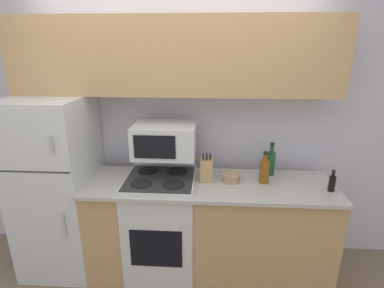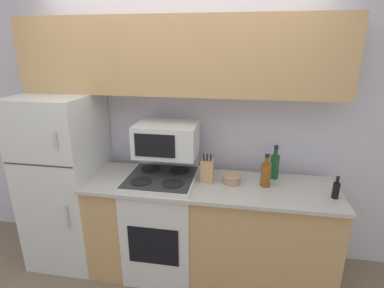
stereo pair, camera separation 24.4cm
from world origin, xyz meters
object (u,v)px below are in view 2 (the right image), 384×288
object	(u,v)px
refrigerator	(67,180)
bottle_wine_green	(275,165)
stove	(163,222)
bowl	(232,179)
knife_block	(207,171)
microwave	(167,139)
bottle_soy_sauce	(336,190)
bottle_whiskey	(266,174)

from	to	relation	value
refrigerator	bottle_wine_green	distance (m)	1.94
stove	bowl	distance (m)	0.77
knife_block	bottle_wine_green	xyz separation A→B (m)	(0.57, 0.17, 0.02)
refrigerator	stove	bearing A→B (deg)	-3.48
stove	bottle_wine_green	distance (m)	1.13
bowl	bottle_wine_green	size ratio (longest dim) A/B	0.53
microwave	bottle_wine_green	distance (m)	0.97
bowl	bottle_soy_sauce	world-z (taller)	bottle_soy_sauce
stove	bottle_soy_sauce	world-z (taller)	stove
refrigerator	microwave	world-z (taller)	refrigerator
bowl	bottle_whiskey	xyz separation A→B (m)	(0.28, -0.01, 0.07)
stove	bottle_whiskey	xyz separation A→B (m)	(0.88, 0.03, 0.54)
microwave	knife_block	distance (m)	0.44
microwave	knife_block	size ratio (longest dim) A/B	2.10
microwave	bottle_soy_sauce	distance (m)	1.41
bottle_whiskey	bowl	bearing A→B (deg)	178.37
stove	knife_block	xyz separation A→B (m)	(0.40, 0.04, 0.53)
knife_block	bottle_whiskey	xyz separation A→B (m)	(0.49, -0.01, 0.01)
knife_block	bowl	size ratio (longest dim) A/B	1.57
bottle_soy_sauce	stove	bearing A→B (deg)	176.28
microwave	bowl	xyz separation A→B (m)	(0.58, -0.07, -0.30)
refrigerator	bowl	distance (m)	1.57
refrigerator	bottle_wine_green	size ratio (longest dim) A/B	5.43
refrigerator	knife_block	size ratio (longest dim) A/B	6.47
microwave	bottle_soy_sauce	size ratio (longest dim) A/B	2.94
stove	bottle_whiskey	size ratio (longest dim) A/B	3.98
knife_block	bottle_whiskey	bearing A→B (deg)	-1.18
stove	microwave	xyz separation A→B (m)	(0.03, 0.10, 0.77)
stove	bottle_whiskey	bearing A→B (deg)	1.94
refrigerator	stove	size ratio (longest dim) A/B	1.46
knife_block	bottle_soy_sauce	distance (m)	1.01
bowl	bottle_whiskey	size ratio (longest dim) A/B	0.57
stove	bowl	bearing A→B (deg)	3.56
bottle_soy_sauce	bottle_wine_green	bearing A→B (deg)	145.60
bottle_soy_sauce	bottle_whiskey	bearing A→B (deg)	166.84
knife_block	bottle_whiskey	world-z (taller)	bottle_whiskey
bowl	stove	bearing A→B (deg)	-176.44
bottle_whiskey	bottle_soy_sauce	size ratio (longest dim) A/B	1.56
knife_block	microwave	bearing A→B (deg)	170.04
bottle_soy_sauce	bottle_wine_green	xyz separation A→B (m)	(-0.43, 0.30, 0.05)
stove	microwave	bearing A→B (deg)	73.69
stove	bottle_whiskey	distance (m)	1.04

